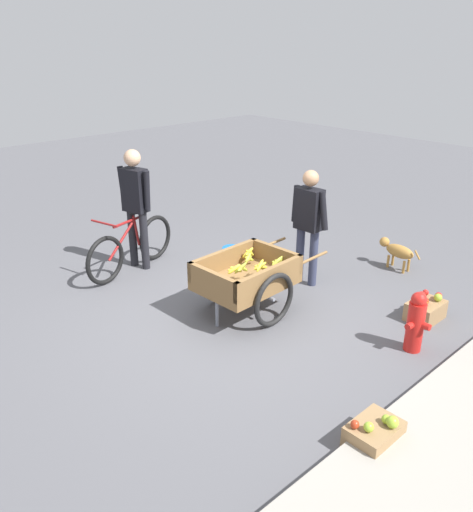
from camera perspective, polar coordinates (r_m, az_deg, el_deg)
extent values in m
plane|color=#56565B|center=(6.22, -0.69, -6.52)|extent=(24.00, 24.00, 0.00)
cube|color=olive|center=(6.13, 1.04, -2.79)|extent=(1.13, 0.84, 0.10)
cube|color=olive|center=(5.73, -2.56, -2.85)|extent=(0.09, 0.80, 0.24)
cube|color=olive|center=(6.41, 4.27, 0.02)|extent=(0.09, 0.80, 0.24)
cube|color=olive|center=(5.83, 3.67, -2.39)|extent=(1.10, 0.10, 0.24)
cube|color=olive|center=(6.30, -1.38, -0.36)|extent=(1.10, 0.10, 0.24)
torus|color=black|center=(5.90, 4.12, -4.78)|extent=(0.64, 0.09, 0.64)
torus|color=black|center=(6.45, -1.79, -2.23)|extent=(0.64, 0.09, 0.64)
cylinder|color=gray|center=(6.17, 1.03, -3.46)|extent=(0.08, 0.88, 0.04)
cylinder|color=olive|center=(6.45, 8.32, -0.23)|extent=(0.55, 0.06, 0.04)
cylinder|color=olive|center=(6.84, 3.78, 1.35)|extent=(0.55, 0.06, 0.04)
cylinder|color=gray|center=(5.94, -2.14, -6.13)|extent=(0.04, 0.04, 0.35)
ellipsoid|color=gold|center=(6.47, 1.46, 0.35)|extent=(0.18, 0.06, 0.15)
ellipsoid|color=gold|center=(6.44, 1.35, 0.36)|extent=(0.19, 0.12, 0.05)
ellipsoid|color=gold|center=(6.42, 1.24, 0.37)|extent=(0.17, 0.09, 0.15)
ellipsoid|color=gold|center=(6.39, 1.40, -0.31)|extent=(0.18, 0.06, 0.13)
ellipsoid|color=gold|center=(6.37, 1.31, -0.29)|extent=(0.18, 0.12, 0.05)
ellipsoid|color=gold|center=(6.35, 1.22, -0.27)|extent=(0.18, 0.10, 0.13)
ellipsoid|color=gold|center=(6.07, 2.70, -1.21)|extent=(0.17, 0.08, 0.15)
ellipsoid|color=gold|center=(6.05, 2.66, -1.17)|extent=(0.19, 0.10, 0.10)
ellipsoid|color=gold|center=(6.04, 2.63, -1.14)|extent=(0.19, 0.10, 0.05)
ellipsoid|color=gold|center=(6.02, 2.59, -1.10)|extent=(0.19, 0.08, 0.10)
ellipsoid|color=gold|center=(6.01, 2.57, -1.06)|extent=(0.18, 0.09, 0.14)
ellipsoid|color=gold|center=(6.30, 4.58, -0.68)|extent=(0.17, 0.06, 0.14)
ellipsoid|color=gold|center=(6.28, 4.54, -0.64)|extent=(0.19, 0.09, 0.09)
ellipsoid|color=gold|center=(6.26, 4.48, -0.62)|extent=(0.19, 0.07, 0.09)
ellipsoid|color=gold|center=(6.24, 4.46, -0.58)|extent=(0.18, 0.07, 0.14)
ellipsoid|color=gold|center=(5.87, 2.28, -2.52)|extent=(0.18, 0.05, 0.13)
ellipsoid|color=gold|center=(5.85, 2.24, -2.49)|extent=(0.19, 0.10, 0.09)
ellipsoid|color=gold|center=(5.84, 2.23, -2.45)|extent=(0.18, 0.07, 0.05)
ellipsoid|color=gold|center=(5.82, 2.21, -2.40)|extent=(0.19, 0.07, 0.09)
ellipsoid|color=gold|center=(5.81, 2.18, -2.37)|extent=(0.18, 0.05, 0.14)
ellipsoid|color=gold|center=(5.92, -0.07, -1.46)|extent=(0.18, 0.07, 0.13)
ellipsoid|color=gold|center=(5.90, -0.16, -1.45)|extent=(0.19, 0.11, 0.05)
ellipsoid|color=gold|center=(5.88, -0.25, -1.43)|extent=(0.19, 0.09, 0.13)
ellipsoid|color=gold|center=(5.95, 0.68, -1.33)|extent=(0.17, 0.05, 0.15)
ellipsoid|color=gold|center=(5.92, 0.56, -1.32)|extent=(0.19, 0.11, 0.05)
ellipsoid|color=gold|center=(5.90, 0.44, -1.32)|extent=(0.18, 0.10, 0.14)
ellipsoid|color=gold|center=(6.17, 4.05, -1.53)|extent=(0.18, 0.09, 0.14)
ellipsoid|color=gold|center=(6.15, 3.97, -1.52)|extent=(0.19, 0.09, 0.05)
ellipsoid|color=gold|center=(6.13, 3.89, -1.51)|extent=(0.18, 0.07, 0.13)
cylinder|color=#333851|center=(6.89, 8.35, -0.26)|extent=(0.11, 0.11, 0.76)
cylinder|color=#333851|center=(7.01, 6.92, 0.24)|extent=(0.11, 0.11, 0.76)
cube|color=black|center=(6.72, 7.91, 5.06)|extent=(0.21, 0.35, 0.54)
sphere|color=tan|center=(6.61, 8.10, 8.36)|extent=(0.20, 0.20, 0.20)
cylinder|color=black|center=(6.59, 9.44, 4.85)|extent=(0.08, 0.16, 0.49)
cylinder|color=black|center=(6.84, 6.46, 5.69)|extent=(0.08, 0.10, 0.48)
torus|color=black|center=(7.08, -14.09, -0.47)|extent=(0.65, 0.23, 0.66)
torus|color=black|center=(7.74, -8.82, 2.00)|extent=(0.65, 0.23, 0.66)
cylinder|color=maroon|center=(7.27, -11.58, 3.74)|extent=(0.59, 0.19, 0.04)
cylinder|color=maroon|center=(7.40, -10.84, 2.73)|extent=(0.11, 0.06, 0.45)
cylinder|color=maroon|center=(7.22, -12.42, 1.65)|extent=(0.52, 0.17, 0.43)
ellipsoid|color=black|center=(7.33, -10.89, 4.72)|extent=(0.20, 0.08, 0.06)
cylinder|color=maroon|center=(6.94, -14.18, 3.46)|extent=(0.14, 0.45, 0.03)
cylinder|color=black|center=(7.40, -9.98, 1.64)|extent=(0.11, 0.11, 0.83)
cylinder|color=black|center=(7.54, -11.23, 1.96)|extent=(0.11, 0.11, 0.83)
cube|color=black|center=(7.25, -11.01, 7.05)|extent=(0.28, 0.38, 0.59)
sphere|color=tan|center=(7.15, -11.28, 10.42)|extent=(0.23, 0.23, 0.23)
cylinder|color=black|center=(7.10, -9.72, 7.05)|extent=(0.08, 0.11, 0.53)
cylinder|color=black|center=(7.39, -12.29, 7.49)|extent=(0.08, 0.14, 0.54)
ellipsoid|color=#AD7A38|center=(7.66, 17.33, 0.47)|extent=(0.22, 0.46, 0.18)
sphere|color=#AD7A38|center=(7.78, 15.80, 1.49)|extent=(0.14, 0.14, 0.14)
cylinder|color=#AD7A38|center=(7.50, 19.07, 0.10)|extent=(0.03, 0.11, 0.12)
cylinder|color=#AD7A38|center=(7.76, 16.16, -0.55)|extent=(0.04, 0.04, 0.18)
cylinder|color=#AD7A38|center=(7.84, 16.65, -0.36)|extent=(0.04, 0.04, 0.18)
cylinder|color=#AD7A38|center=(7.62, 17.72, -1.17)|extent=(0.04, 0.04, 0.18)
cylinder|color=#AD7A38|center=(7.70, 18.20, -0.97)|extent=(0.04, 0.04, 0.18)
cylinder|color=red|center=(5.77, 18.83, -7.29)|extent=(0.18, 0.18, 0.55)
sphere|color=red|center=(5.63, 19.24, -4.50)|extent=(0.16, 0.16, 0.16)
cylinder|color=red|center=(5.66, 18.35, -7.21)|extent=(0.10, 0.07, 0.07)
cylinder|color=red|center=(5.70, 19.86, -7.18)|extent=(0.07, 0.10, 0.07)
cylinder|color=#1966B2|center=(7.51, -0.52, -0.02)|extent=(0.27, 0.27, 0.27)
cube|color=#99754C|center=(6.49, 19.85, -5.60)|extent=(0.44, 0.32, 0.22)
sphere|color=#B23319|center=(6.36, 19.79, -4.62)|extent=(0.09, 0.09, 0.09)
sphere|color=red|center=(6.48, 19.49, -4.05)|extent=(0.09, 0.09, 0.09)
sphere|color=red|center=(6.59, 19.87, -3.75)|extent=(0.07, 0.07, 0.07)
sphere|color=red|center=(6.54, 21.12, -4.06)|extent=(0.08, 0.08, 0.08)
sphere|color=#99BF33|center=(6.49, 21.06, -4.24)|extent=(0.09, 0.09, 0.09)
sphere|color=#B23319|center=(6.42, 19.70, -4.42)|extent=(0.07, 0.07, 0.07)
sphere|color=#99BF33|center=(6.28, 19.68, -4.96)|extent=(0.09, 0.09, 0.09)
cube|color=#99754C|center=(4.55, 14.68, -18.38)|extent=(0.44, 0.32, 0.22)
sphere|color=#99BF33|center=(4.46, 16.59, -16.93)|extent=(0.10, 0.10, 0.10)
sphere|color=#B23319|center=(4.39, 12.76, -17.43)|extent=(0.07, 0.07, 0.07)
sphere|color=#99BF33|center=(4.38, 14.18, -17.60)|extent=(0.08, 0.08, 0.08)
sphere|color=#99BF33|center=(4.49, 15.97, -16.70)|extent=(0.07, 0.07, 0.07)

